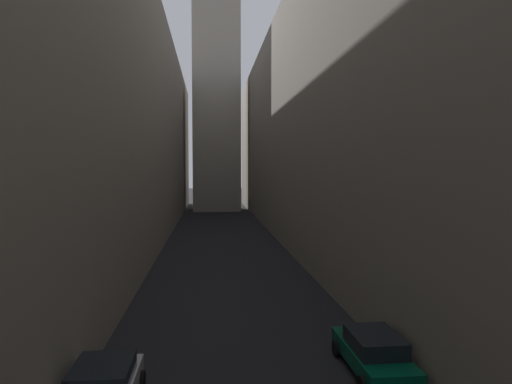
{
  "coord_description": "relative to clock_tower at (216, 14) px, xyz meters",
  "views": [
    {
      "loc": [
        -1.28,
        9.77,
        7.15
      ],
      "look_at": [
        0.0,
        22.12,
        6.52
      ],
      "focal_mm": 31.7,
      "sensor_mm": 36.0,
      "label": 1
    }
  ],
  "objects": [
    {
      "name": "ground_plane",
      "position": [
        0.0,
        -41.04,
        -33.81
      ],
      "size": [
        264.0,
        264.0,
        0.0
      ],
      "primitive_type": "plane",
      "color": "black"
    },
    {
      "name": "clock_tower",
      "position": [
        0.0,
        0.0,
        0.0
      ],
      "size": [
        8.82,
        8.82,
        65.29
      ],
      "color": "#9E9384",
      "rests_on": "ground"
    },
    {
      "name": "building_block_right",
      "position": [
        12.38,
        -39.04,
        -22.31
      ],
      "size": [
        13.76,
        108.0,
        23.0
      ],
      "primitive_type": "cube",
      "color": "gray",
      "rests_on": "ground"
    },
    {
      "name": "building_block_left",
      "position": [
        -12.8,
        -39.04,
        -22.58
      ],
      "size": [
        14.6,
        108.0,
        22.46
      ],
      "primitive_type": "cube",
      "color": "gray",
      "rests_on": "ground"
    },
    {
      "name": "parked_car_right_far",
      "position": [
        4.4,
        -64.33,
        -33.05
      ],
      "size": [
        1.97,
        4.42,
        1.46
      ],
      "rotation": [
        0.0,
        0.0,
        1.57
      ],
      "color": "#05472D",
      "rests_on": "ground"
    }
  ]
}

